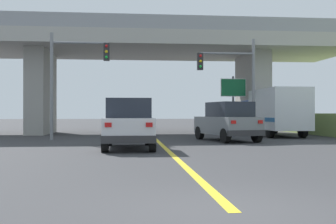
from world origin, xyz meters
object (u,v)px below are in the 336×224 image
suv_lead (129,124)px  sedan_oncoming (133,118)px  suv_crossing (228,122)px  traffic_signal_nearside (235,76)px  traffic_signal_farside (71,71)px  box_truck (274,111)px  highway_sign (233,92)px

suv_lead → sedan_oncoming: 24.53m
suv_crossing → traffic_signal_nearside: (0.89, 1.95, 2.55)m
sedan_oncoming → traffic_signal_farside: traffic_signal_farside is taller
suv_crossing → box_truck: (4.14, 4.49, 0.55)m
traffic_signal_nearside → suv_crossing: bearing=-114.5°
traffic_signal_nearside → highway_sign: (1.24, 5.13, -0.62)m
sedan_oncoming → suv_lead: bearing=-91.2°
traffic_signal_farside → highway_sign: bearing=28.0°
suv_lead → highway_sign: highway_sign is taller
traffic_signal_nearside → suv_lead: bearing=-134.0°
box_truck → traffic_signal_nearside: 4.58m
box_truck → suv_lead: bearing=-136.6°
suv_crossing → sedan_oncoming: bearing=89.6°
box_truck → traffic_signal_nearside: size_ratio=1.25×
suv_lead → traffic_signal_farside: traffic_signal_farside is taller
suv_crossing → traffic_signal_farside: bearing=155.8°
traffic_signal_farside → highway_sign: (10.35, 5.49, -0.80)m
highway_sign → traffic_signal_farside: bearing=-152.0°
suv_lead → traffic_signal_farside: size_ratio=0.76×
sedan_oncoming → traffic_signal_nearside: traffic_signal_nearside is taller
suv_crossing → highway_sign: size_ratio=1.15×
suv_lead → sedan_oncoming: size_ratio=0.94×
traffic_signal_nearside → highway_sign: size_ratio=1.42×
box_truck → traffic_signal_nearside: traffic_signal_nearside is taller
box_truck → traffic_signal_farside: (-12.36, -2.90, 2.18)m
box_truck → traffic_signal_farside: traffic_signal_farside is taller
traffic_signal_nearside → highway_sign: 5.32m
suv_lead → suv_crossing: (5.13, 4.28, -0.00)m
traffic_signal_farside → box_truck: bearing=13.2°
box_truck → sedan_oncoming: bearing=119.1°
sedan_oncoming → highway_sign: size_ratio=1.18×
sedan_oncoming → highway_sign: highway_sign is taller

